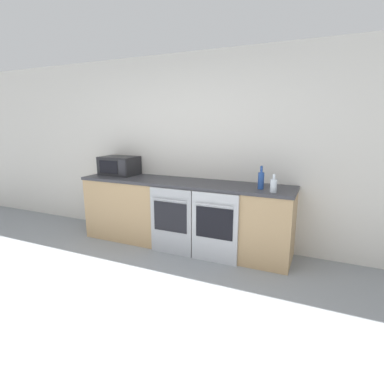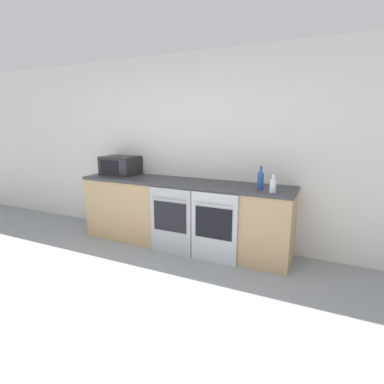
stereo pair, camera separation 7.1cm
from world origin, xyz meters
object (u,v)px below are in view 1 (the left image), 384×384
at_px(microwave, 119,166).
at_px(bottle_blue, 261,180).
at_px(oven_left, 171,221).
at_px(oven_right, 214,228).
at_px(bottle_clear, 274,185).

distance_m(microwave, bottle_blue, 2.17).
height_order(oven_left, oven_right, same).
bearing_deg(bottle_clear, microwave, 172.99).
bearing_deg(microwave, oven_right, -13.91).
bearing_deg(bottle_clear, oven_right, -168.47).
distance_m(oven_left, microwave, 1.32).
relative_size(oven_right, bottle_clear, 4.25).
xyz_separation_m(microwave, bottle_blue, (2.16, -0.17, -0.03)).
relative_size(microwave, bottle_clear, 2.61).
xyz_separation_m(oven_left, microwave, (-1.09, 0.42, 0.61)).
xyz_separation_m(oven_right, bottle_blue, (0.48, 0.25, 0.58)).
bearing_deg(oven_right, microwave, 166.09).
relative_size(oven_left, bottle_blue, 3.20).
distance_m(oven_left, oven_right, 0.60).
xyz_separation_m(microwave, bottle_clear, (2.33, -0.29, -0.06)).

